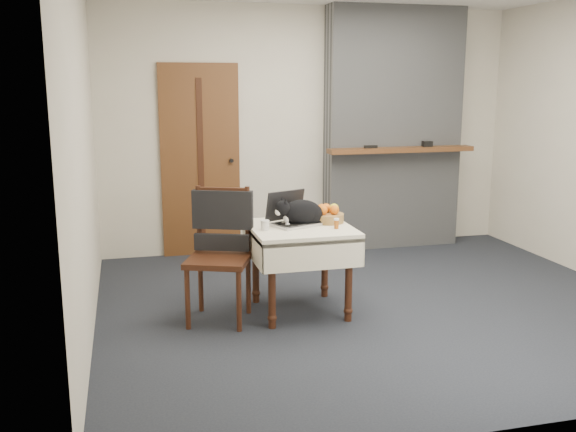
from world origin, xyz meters
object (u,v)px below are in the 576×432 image
(door, at_px, (200,161))
(laptop, at_px, (291,216))
(fruit_basket, at_px, (328,215))
(pill_bottle, at_px, (336,223))
(cream_jar, at_px, (265,225))
(cat, at_px, (302,213))
(chair, at_px, (221,235))
(side_table, at_px, (300,240))

(door, distance_m, laptop, 1.96)
(fruit_basket, bearing_deg, pill_bottle, -91.61)
(cream_jar, height_order, fruit_basket, fruit_basket)
(cat, distance_m, pill_bottle, 0.30)
(door, height_order, cat, door)
(cream_jar, distance_m, chair, 0.35)
(cat, relative_size, chair, 0.47)
(fruit_basket, height_order, chair, chair)
(cream_jar, xyz_separation_m, chair, (-0.32, 0.11, -0.09))
(fruit_basket, bearing_deg, door, 112.79)
(door, distance_m, fruit_basket, 2.06)
(door, xyz_separation_m, cream_jar, (0.24, -2.03, -0.26))
(cat, xyz_separation_m, cream_jar, (-0.32, -0.10, -0.06))
(cat, bearing_deg, laptop, 141.18)
(side_table, bearing_deg, door, 105.37)
(laptop, bearing_deg, door, 82.51)
(door, relative_size, cream_jar, 26.44)
(door, distance_m, cream_jar, 2.06)
(door, xyz_separation_m, chair, (-0.08, -1.92, -0.35))
(pill_bottle, bearing_deg, side_table, 147.75)
(door, bearing_deg, fruit_basket, -67.21)
(laptop, bearing_deg, side_table, -80.66)
(side_table, bearing_deg, chair, 175.80)
(laptop, bearing_deg, pill_bottle, -60.92)
(fruit_basket, relative_size, chair, 0.25)
(laptop, distance_m, fruit_basket, 0.30)
(cat, height_order, fruit_basket, cat)
(fruit_basket, bearing_deg, laptop, 179.84)
(cream_jar, bearing_deg, cat, 16.97)
(door, height_order, side_table, door)
(door, bearing_deg, pill_bottle, -69.69)
(side_table, height_order, cream_jar, cream_jar)
(pill_bottle, bearing_deg, chair, 167.02)
(door, bearing_deg, cream_jar, -83.14)
(door, relative_size, side_table, 2.56)
(cat, distance_m, fruit_basket, 0.23)
(side_table, bearing_deg, cream_jar, -168.65)
(door, relative_size, laptop, 4.56)
(side_table, xyz_separation_m, laptop, (-0.05, 0.08, 0.18))
(cream_jar, bearing_deg, door, 96.86)
(cream_jar, distance_m, fruit_basket, 0.57)
(side_table, bearing_deg, pill_bottle, -32.25)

